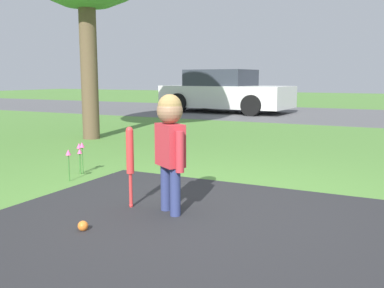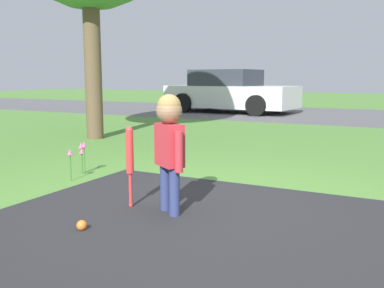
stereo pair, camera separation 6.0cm
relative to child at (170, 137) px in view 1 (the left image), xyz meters
The scene contains 7 objects.
ground_plane 0.72m from the child, 37.99° to the left, with size 60.00×60.00×0.00m, color #518438.
street_strip 10.39m from the child, 88.57° to the left, with size 40.00×6.00×0.01m.
child is the anchor object (origin of this frame).
baseball_bat 0.43m from the child, behind, with size 0.06×0.06×0.70m.
sports_ball 0.96m from the child, 119.68° to the right, with size 0.08×0.08×0.08m.
parked_car 10.62m from the child, 109.67° to the left, with size 4.23×2.29×1.37m.
flower_bed 1.81m from the child, 155.78° to the left, with size 0.21×0.40×0.38m.
Camera 1 is at (1.43, -3.19, 1.11)m, focal length 40.00 mm.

